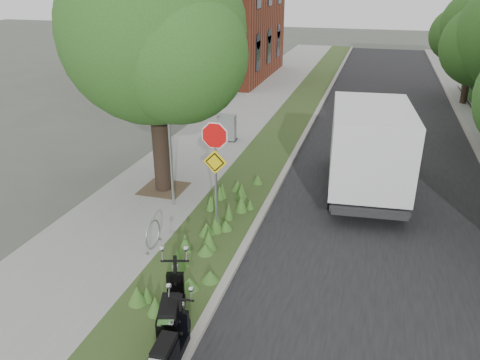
# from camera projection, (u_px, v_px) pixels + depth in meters

# --- Properties ---
(ground) EXTENTS (120.00, 120.00, 0.00)m
(ground) POSITION_uv_depth(u_px,v_px,m) (262.00, 255.00, 11.86)
(ground) COLOR #4C5147
(ground) RESTS_ON ground
(sidewalk_near) EXTENTS (3.50, 60.00, 0.12)m
(sidewalk_near) POSITION_uv_depth(u_px,v_px,m) (225.00, 128.00, 21.74)
(sidewalk_near) COLOR gray
(sidewalk_near) RESTS_ON ground
(verge) EXTENTS (2.00, 60.00, 0.12)m
(verge) POSITION_uv_depth(u_px,v_px,m) (283.00, 133.00, 21.03)
(verge) COLOR #30491F
(verge) RESTS_ON ground
(kerb_near) EXTENTS (0.20, 60.00, 0.13)m
(kerb_near) POSITION_uv_depth(u_px,v_px,m) (305.00, 135.00, 20.77)
(kerb_near) COLOR #9E9991
(kerb_near) RESTS_ON ground
(road) EXTENTS (7.00, 60.00, 0.01)m
(road) POSITION_uv_depth(u_px,v_px,m) (387.00, 143.00, 19.89)
(road) COLOR black
(road) RESTS_ON ground
(kerb_far) EXTENTS (0.20, 60.00, 0.13)m
(kerb_far) POSITION_uv_depth(u_px,v_px,m) (476.00, 150.00, 18.96)
(kerb_far) COLOR #9E9991
(kerb_far) RESTS_ON ground
(street_tree_main) EXTENTS (6.21, 5.54, 7.66)m
(street_tree_main) POSITION_uv_depth(u_px,v_px,m) (152.00, 40.00, 13.53)
(street_tree_main) COLOR black
(street_tree_main) RESTS_ON ground
(bare_post) EXTENTS (0.08, 0.08, 4.00)m
(bare_post) POSITION_uv_depth(u_px,v_px,m) (170.00, 142.00, 13.43)
(bare_post) COLOR #A5A8AD
(bare_post) RESTS_ON ground
(bike_hoop) EXTENTS (0.06, 0.78, 0.77)m
(bike_hoop) POSITION_uv_depth(u_px,v_px,m) (153.00, 234.00, 11.83)
(bike_hoop) COLOR #A5A8AD
(bike_hoop) RESTS_ON ground
(sign_assembly) EXTENTS (0.94, 0.08, 3.22)m
(sign_assembly) POSITION_uv_depth(u_px,v_px,m) (215.00, 156.00, 11.81)
(sign_assembly) COLOR #A5A8AD
(sign_assembly) RESTS_ON ground
(brick_building) EXTENTS (9.40, 10.40, 8.30)m
(brick_building) POSITION_uv_depth(u_px,v_px,m) (205.00, 14.00, 32.02)
(brick_building) COLOR brown
(brick_building) RESTS_ON ground
(far_tree_c) EXTENTS (4.37, 3.89, 5.93)m
(far_tree_c) POSITION_uv_depth(u_px,v_px,m) (475.00, 30.00, 24.38)
(far_tree_c) COLOR black
(far_tree_c) RESTS_ON ground
(scooter_near) EXTENTS (0.75, 1.87, 0.91)m
(scooter_near) POSITION_uv_depth(u_px,v_px,m) (172.00, 318.00, 8.83)
(scooter_near) COLOR black
(scooter_near) RESTS_ON ground
(scooter_far) EXTENTS (0.41, 1.69, 0.80)m
(scooter_far) POSITION_uv_depth(u_px,v_px,m) (168.00, 355.00, 8.01)
(scooter_far) COLOR black
(scooter_far) RESTS_ON ground
(box_truck) EXTENTS (2.69, 5.76, 2.53)m
(box_truck) POSITION_uv_depth(u_px,v_px,m) (368.00, 144.00, 14.73)
(box_truck) COLOR #262628
(box_truck) RESTS_ON ground
(utility_cabinet) EXTENTS (0.85, 0.60, 1.09)m
(utility_cabinet) POSITION_uv_depth(u_px,v_px,m) (227.00, 128.00, 19.71)
(utility_cabinet) COLOR #262628
(utility_cabinet) RESTS_ON ground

